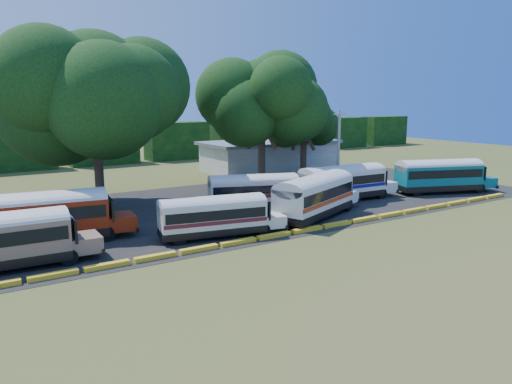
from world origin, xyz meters
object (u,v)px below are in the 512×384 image
tree_west (94,89)px  bus_teal (441,174)px  bus_cream_west (215,214)px  bus_white_red (316,194)px  bus_red (41,215)px

tree_west → bus_teal: bearing=-19.9°
bus_cream_west → bus_white_red: bearing=14.7°
bus_red → bus_teal: (38.79, -2.63, -0.06)m
bus_red → bus_cream_west: 11.83m
bus_white_red → bus_cream_west: bearing=160.4°
bus_teal → bus_cream_west: bearing=-155.4°
bus_white_red → tree_west: bearing=113.5°
bus_red → bus_teal: 38.88m
tree_west → bus_cream_west: bearing=-73.0°
bus_cream_west → tree_west: 17.03m
bus_white_red → bus_teal: bearing=-17.9°
bus_white_red → bus_teal: (18.26, 1.63, -0.02)m
bus_white_red → bus_teal: bus_white_red is taller
bus_teal → tree_west: bearing=-179.8°
bus_teal → tree_west: (-32.25, 11.65, 8.61)m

